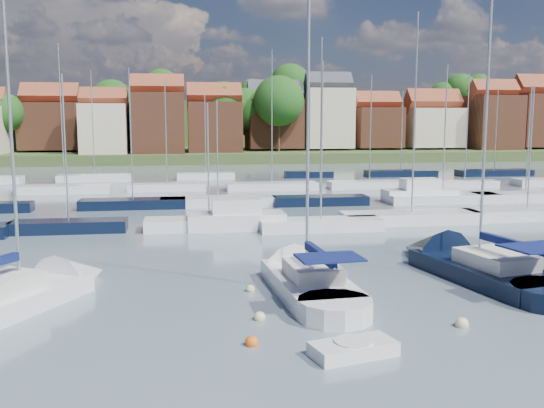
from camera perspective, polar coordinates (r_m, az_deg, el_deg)
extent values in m
plane|color=#4F5D6B|center=(64.26, -0.22, 0.93)|extent=(260.00, 260.00, 0.00)
cube|color=silver|center=(27.95, -23.25, -8.60)|extent=(6.05, 7.65, 1.20)
cone|color=silver|center=(31.16, -17.56, -6.63)|extent=(4.27, 4.46, 2.96)
cube|color=beige|center=(27.37, -24.08, -6.93)|extent=(3.25, 3.60, 0.70)
cylinder|color=#B2B2B7|center=(27.24, -23.36, 6.32)|extent=(0.14, 0.14, 13.16)
cube|color=silver|center=(27.94, 3.56, -7.95)|extent=(3.57, 7.53, 1.20)
cone|color=silver|center=(32.23, 1.31, -5.77)|extent=(3.30, 3.77, 3.06)
cylinder|color=silver|center=(24.60, 5.95, -10.22)|extent=(3.27, 3.27, 1.20)
cube|color=beige|center=(27.22, 3.88, -6.31)|extent=(2.35, 3.20, 0.70)
cylinder|color=#B2B2B7|center=(27.36, 3.40, 7.40)|extent=(0.14, 0.14, 13.58)
cylinder|color=#B2B2B7|center=(26.07, 4.52, -5.04)|extent=(0.39, 4.07, 0.10)
cube|color=#0E1648|center=(26.04, 4.53, -4.72)|extent=(0.57, 3.88, 0.35)
cube|color=#0E1648|center=(24.78, 5.43, -5.04)|extent=(2.72, 2.01, 0.08)
cube|color=black|center=(31.92, 19.51, -6.38)|extent=(5.13, 8.95, 1.20)
cone|color=black|center=(36.00, 14.18, -4.55)|extent=(4.26, 4.72, 3.51)
cube|color=beige|center=(31.27, 20.27, -4.92)|extent=(3.11, 3.93, 0.70)
cylinder|color=#B2B2B7|center=(31.44, 19.56, 9.19)|extent=(0.14, 0.14, 15.95)
cylinder|color=#B2B2B7|center=(30.24, 21.78, -3.78)|extent=(1.04, 4.60, 0.10)
cube|color=#0E1648|center=(30.21, 21.79, -3.50)|extent=(1.19, 4.41, 0.35)
cube|color=#0E1648|center=(29.09, 23.80, -3.73)|extent=(3.34, 2.66, 0.08)
cube|color=silver|center=(21.17, 7.66, -13.46)|extent=(3.13, 2.02, 0.57)
cylinder|color=silver|center=(21.11, 7.66, -13.06)|extent=(1.34, 1.34, 0.36)
sphere|color=#D85914|center=(21.97, -1.93, -13.14)|extent=(0.50, 0.50, 0.50)
sphere|color=beige|center=(24.53, -1.17, -10.84)|extent=(0.47, 0.47, 0.47)
sphere|color=beige|center=(24.89, 17.43, -10.94)|extent=(0.52, 0.52, 0.52)
sphere|color=#D85914|center=(33.38, 17.75, -6.12)|extent=(0.51, 0.51, 0.51)
sphere|color=#D85914|center=(23.52, 6.49, -11.74)|extent=(0.50, 0.50, 0.50)
sphere|color=beige|center=(28.37, -2.04, -8.22)|extent=(0.42, 0.42, 0.42)
cube|color=black|center=(45.05, -18.57, -2.09)|extent=(8.01, 2.24, 1.00)
cylinder|color=#B2B2B7|center=(44.45, -18.89, 5.01)|extent=(0.12, 0.12, 10.16)
cube|color=silver|center=(44.02, -5.94, -1.94)|extent=(9.22, 2.58, 1.00)
cylinder|color=#B2B2B7|center=(43.47, -6.03, 4.03)|extent=(0.12, 0.12, 8.18)
cube|color=silver|center=(43.51, 4.61, -2.04)|extent=(8.78, 2.46, 1.00)
cylinder|color=#B2B2B7|center=(42.87, 4.70, 5.92)|extent=(0.12, 0.12, 11.06)
cube|color=silver|center=(47.68, 12.99, -1.34)|extent=(10.79, 3.02, 1.00)
cylinder|color=#B2B2B7|center=(47.08, 13.30, 8.24)|extent=(0.12, 0.12, 14.87)
cube|color=silver|center=(52.32, 22.84, -0.95)|extent=(10.13, 2.84, 1.00)
cylinder|color=#B2B2B7|center=(51.82, 23.16, 4.85)|extent=(0.12, 0.12, 9.59)
cube|color=silver|center=(43.92, -3.38, -1.74)|extent=(7.00, 2.60, 1.40)
cube|color=silver|center=(43.75, -3.39, -0.32)|extent=(3.50, 2.20, 1.30)
cube|color=black|center=(55.47, -12.95, -0.04)|extent=(9.30, 2.60, 1.00)
cylinder|color=#B2B2B7|center=(54.97, -13.16, 6.41)|extent=(0.12, 0.12, 11.48)
cube|color=silver|center=(55.74, -5.10, 0.17)|extent=(10.40, 2.91, 1.00)
cylinder|color=#B2B2B7|center=(55.29, -5.17, 5.19)|extent=(0.12, 0.12, 8.77)
cube|color=black|center=(56.34, 4.55, 0.26)|extent=(8.80, 2.46, 1.00)
cylinder|color=#B2B2B7|center=(55.83, 4.64, 8.08)|extent=(0.12, 0.12, 14.33)
cube|color=silver|center=(60.02, 15.74, 0.46)|extent=(10.73, 3.00, 1.00)
cylinder|color=#B2B2B7|center=(59.55, 15.98, 6.74)|extent=(0.12, 0.12, 12.14)
cube|color=silver|center=(63.75, 22.74, 0.56)|extent=(10.48, 2.93, 1.00)
cylinder|color=#B2B2B7|center=(63.33, 23.02, 5.63)|extent=(0.12, 0.12, 10.28)
cube|color=silver|center=(60.00, 13.73, 0.67)|extent=(7.00, 2.60, 1.40)
cube|color=silver|center=(59.88, 13.76, 1.72)|extent=(3.50, 2.20, 1.30)
cube|color=silver|center=(68.94, -18.91, 1.27)|extent=(9.71, 2.72, 1.00)
cylinder|color=#B2B2B7|center=(68.52, -19.22, 7.88)|extent=(0.12, 0.12, 14.88)
cube|color=silver|center=(68.08, -9.83, 1.51)|extent=(8.49, 2.38, 1.00)
cylinder|color=#B2B2B7|center=(67.67, -9.96, 6.69)|extent=(0.12, 0.12, 11.31)
cube|color=silver|center=(68.05, -0.01, 1.62)|extent=(10.16, 2.85, 1.00)
cylinder|color=#B2B2B7|center=(67.62, -0.01, 8.20)|extent=(0.12, 0.12, 14.59)
cube|color=silver|center=(70.71, 9.14, 1.76)|extent=(9.53, 2.67, 1.00)
cylinder|color=#B2B2B7|center=(70.31, 9.26, 7.00)|extent=(0.12, 0.12, 11.91)
cube|color=silver|center=(73.50, 17.67, 1.72)|extent=(7.62, 2.13, 1.00)
cylinder|color=#B2B2B7|center=(73.11, 17.89, 6.84)|extent=(0.12, 0.12, 12.13)
cube|color=silver|center=(80.82, -16.32, 2.31)|extent=(9.24, 2.59, 1.00)
cylinder|color=#B2B2B7|center=(80.47, -16.52, 7.34)|extent=(0.12, 0.12, 13.17)
cube|color=silver|center=(80.84, -6.24, 2.59)|extent=(7.57, 2.12, 1.00)
cylinder|color=#B2B2B7|center=(80.51, -6.30, 6.57)|extent=(0.12, 0.12, 10.24)
cube|color=black|center=(82.70, 3.48, 2.74)|extent=(6.58, 1.84, 1.00)
cylinder|color=#B2B2B7|center=(82.41, 3.50, 5.86)|extent=(0.12, 0.12, 8.01)
cube|color=black|center=(86.26, 12.02, 2.80)|extent=(9.92, 2.78, 1.00)
cylinder|color=#B2B2B7|center=(85.94, 12.13, 6.76)|extent=(0.12, 0.12, 10.92)
cube|color=black|center=(90.85, 20.17, 2.74)|extent=(10.55, 2.95, 1.00)
cylinder|color=#B2B2B7|center=(90.54, 20.36, 6.68)|extent=(0.12, 0.12, 11.51)
cube|color=#3C4B25|center=(140.62, -4.69, 4.88)|extent=(200.00, 70.00, 3.00)
cube|color=#3C4B25|center=(165.40, -5.28, 6.97)|extent=(200.00, 60.00, 14.00)
cube|color=brown|center=(123.40, -20.02, 6.90)|extent=(10.37, 9.97, 8.73)
cube|color=brown|center=(123.47, -20.15, 9.52)|extent=(10.57, 5.13, 5.13)
cube|color=beige|center=(112.98, -15.45, 6.79)|extent=(8.09, 8.80, 8.96)
cube|color=brown|center=(113.02, -15.55, 9.56)|extent=(8.25, 4.00, 4.00)
cube|color=brown|center=(113.15, -10.64, 7.45)|extent=(9.36, 10.17, 10.97)
cube|color=brown|center=(113.29, -10.73, 10.81)|extent=(9.54, 4.63, 4.63)
cube|color=brown|center=(114.94, -5.42, 7.17)|extent=(9.90, 8.56, 9.42)
cube|color=brown|center=(115.01, -5.46, 10.13)|extent=(10.10, 4.90, 4.90)
cube|color=brown|center=(121.14, 0.24, 7.55)|extent=(10.59, 8.93, 9.49)
cube|color=#383A42|center=(121.24, 0.24, 10.41)|extent=(10.80, 5.24, 5.24)
cube|color=beige|center=(122.35, 5.27, 8.03)|extent=(9.01, 8.61, 11.65)
cube|color=#383A42|center=(122.55, 5.31, 11.27)|extent=(9.19, 4.46, 4.46)
cube|color=brown|center=(126.37, 9.78, 7.12)|extent=(9.10, 9.34, 8.00)
cube|color=brown|center=(126.41, 9.84, 9.44)|extent=(9.28, 4.50, 4.50)
cube|color=beige|center=(130.14, 14.81, 6.97)|extent=(10.86, 9.59, 7.88)
cube|color=brown|center=(130.17, 14.89, 9.28)|extent=(11.07, 5.37, 5.37)
cube|color=brown|center=(132.83, 20.01, 7.17)|extent=(9.18, 9.96, 10.97)
cube|color=brown|center=(132.95, 20.14, 10.02)|extent=(9.36, 4.54, 4.54)
cube|color=brown|center=(139.69, 23.92, 7.19)|extent=(11.39, 9.67, 10.76)
cube|color=brown|center=(139.83, 24.08, 9.97)|extent=(11.62, 5.64, 5.64)
cylinder|color=#382619|center=(153.47, 17.19, 7.88)|extent=(0.50, 0.50, 4.47)
sphere|color=#215A1C|center=(153.61, 17.29, 10.14)|extent=(8.18, 8.18, 8.18)
cylinder|color=#382619|center=(119.78, -2.39, 6.05)|extent=(0.50, 0.50, 4.46)
sphere|color=#215A1C|center=(119.73, -2.41, 8.94)|extent=(8.15, 8.15, 8.15)
cylinder|color=#382619|center=(138.94, 1.70, 8.28)|extent=(0.50, 0.50, 5.15)
sphere|color=#215A1C|center=(139.15, 1.71, 11.16)|extent=(9.41, 9.41, 9.41)
cylinder|color=#382619|center=(139.51, -10.33, 8.20)|extent=(0.50, 0.50, 4.56)
sphere|color=#215A1C|center=(139.68, -10.39, 10.74)|extent=(8.34, 8.34, 8.34)
cylinder|color=#382619|center=(129.21, -14.76, 6.09)|extent=(0.50, 0.50, 5.15)
sphere|color=#215A1C|center=(129.20, -14.87, 9.19)|extent=(9.42, 9.42, 9.42)
cylinder|color=#382619|center=(133.77, -21.33, 6.97)|extent=(0.50, 0.50, 3.42)
sphere|color=#215A1C|center=(133.81, -21.44, 8.96)|extent=(6.26, 6.26, 6.26)
cylinder|color=#382619|center=(129.92, 1.75, 6.05)|extent=(0.50, 0.50, 3.77)
sphere|color=#215A1C|center=(129.85, 1.76, 8.31)|extent=(6.89, 6.89, 6.89)
cylinder|color=#382619|center=(115.55, 0.64, 6.17)|extent=(0.50, 0.50, 5.21)
sphere|color=#215A1C|center=(115.54, 0.65, 9.68)|extent=(9.53, 9.53, 9.53)
cylinder|color=#382619|center=(143.61, 21.36, 5.54)|extent=(0.50, 0.50, 2.97)
sphere|color=#215A1C|center=(143.53, 21.44, 7.15)|extent=(5.44, 5.44, 5.44)
cylinder|color=#382619|center=(117.21, -4.53, 6.08)|extent=(0.50, 0.50, 4.84)
sphere|color=#215A1C|center=(117.17, -4.57, 9.29)|extent=(8.85, 8.85, 8.85)
cylinder|color=#382619|center=(151.94, 15.74, 7.81)|extent=(0.50, 0.50, 3.72)
sphere|color=#215A1C|center=(152.04, 15.82, 9.71)|extent=(6.80, 6.80, 6.80)
cylinder|color=#382619|center=(133.22, 20.00, 5.68)|extent=(0.50, 0.50, 4.05)
sphere|color=#215A1C|center=(133.16, 20.12, 8.04)|extent=(7.40, 7.40, 7.40)
cylinder|color=#382619|center=(120.31, -23.86, 5.28)|extent=(0.50, 0.50, 4.00)
sphere|color=#215A1C|center=(120.23, -24.01, 7.86)|extent=(7.32, 7.32, 7.32)
cylinder|color=#382619|center=(137.34, -1.75, 8.01)|extent=(0.50, 0.50, 3.93)
sphere|color=#215A1C|center=(137.44, -1.76, 10.23)|extent=(7.19, 7.19, 7.19)
cylinder|color=#382619|center=(129.60, 9.52, 5.95)|extent=(0.50, 0.50, 3.82)
sphere|color=#215A1C|center=(129.53, 9.57, 8.25)|extent=(6.99, 6.99, 6.99)
cylinder|color=#382619|center=(116.64, -12.56, 5.57)|extent=(0.50, 0.50, 3.48)
sphere|color=#215A1C|center=(116.55, -12.63, 7.89)|extent=(6.37, 6.37, 6.37)
cylinder|color=#382619|center=(142.52, 19.57, 5.61)|extent=(0.50, 0.50, 2.99)
sphere|color=#215A1C|center=(142.44, 19.65, 7.24)|extent=(5.46, 5.46, 5.46)
cylinder|color=#382619|center=(122.91, -2.47, 5.82)|extent=(0.50, 0.50, 3.25)
sphere|color=#215A1C|center=(122.82, -2.48, 7.87)|extent=(5.94, 5.94, 5.94)
cylinder|color=#382619|center=(124.10, -5.63, 5.74)|extent=(0.50, 0.50, 2.98)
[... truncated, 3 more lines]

